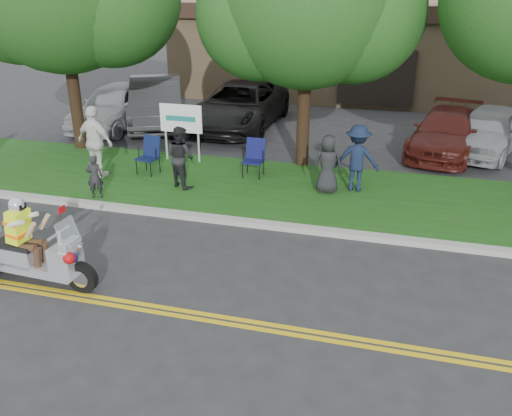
% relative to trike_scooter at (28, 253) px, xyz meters
% --- Properties ---
extents(ground, '(120.00, 120.00, 0.00)m').
position_rel_trike_scooter_xyz_m(ground, '(3.03, 0.26, -0.57)').
color(ground, '#28282B').
rests_on(ground, ground).
extents(centerline_near, '(60.00, 0.10, 0.01)m').
position_rel_trike_scooter_xyz_m(centerline_near, '(3.03, -0.32, -0.57)').
color(centerline_near, gold).
rests_on(centerline_near, ground).
extents(centerline_far, '(60.00, 0.10, 0.01)m').
position_rel_trike_scooter_xyz_m(centerline_far, '(3.03, -0.16, -0.57)').
color(centerline_far, gold).
rests_on(centerline_far, ground).
extents(curb, '(60.00, 0.25, 0.12)m').
position_rel_trike_scooter_xyz_m(curb, '(3.03, 3.31, -0.51)').
color(curb, '#A8A89E').
rests_on(curb, ground).
extents(grass_verge, '(60.00, 4.00, 0.10)m').
position_rel_trike_scooter_xyz_m(grass_verge, '(3.03, 5.46, -0.52)').
color(grass_verge, '#154412').
rests_on(grass_verge, ground).
extents(commercial_building, '(18.00, 8.20, 4.00)m').
position_rel_trike_scooter_xyz_m(commercial_building, '(5.03, 19.24, 1.44)').
color(commercial_building, '#9E7F5B').
rests_on(commercial_building, ground).
extents(tree_mid, '(5.88, 4.80, 7.05)m').
position_rel_trike_scooter_xyz_m(tree_mid, '(3.59, 7.49, 3.86)').
color(tree_mid, '#332114').
rests_on(tree_mid, ground).
extents(business_sign, '(1.25, 0.06, 1.75)m').
position_rel_trike_scooter_xyz_m(business_sign, '(0.13, 6.86, 0.68)').
color(business_sign, silver).
rests_on(business_sign, ground).
extents(trike_scooter, '(2.51, 0.86, 1.64)m').
position_rel_trike_scooter_xyz_m(trike_scooter, '(0.00, 0.00, 0.00)').
color(trike_scooter, black).
rests_on(trike_scooter, ground).
extents(lawn_chair_a, '(0.61, 0.63, 1.00)m').
position_rel_trike_scooter_xyz_m(lawn_chair_a, '(-0.32, 5.67, 0.09)').
color(lawn_chair_a, black).
rests_on(lawn_chair_a, grass_verge).
extents(lawn_chair_b, '(0.54, 0.56, 1.00)m').
position_rel_trike_scooter_xyz_m(lawn_chair_b, '(2.47, 6.20, 0.09)').
color(lawn_chair_b, black).
rests_on(lawn_chair_b, grass_verge).
extents(spectator_adult_mid, '(0.95, 0.88, 1.57)m').
position_rel_trike_scooter_xyz_m(spectator_adult_mid, '(0.89, 4.92, 0.31)').
color(spectator_adult_mid, black).
rests_on(spectator_adult_mid, grass_verge).
extents(spectator_adult_right, '(1.19, 0.71, 1.91)m').
position_rel_trike_scooter_xyz_m(spectator_adult_right, '(-1.53, 5.01, 0.48)').
color(spectator_adult_right, white).
rests_on(spectator_adult_right, grass_verge).
extents(spectator_chair_a, '(1.10, 0.65, 1.68)m').
position_rel_trike_scooter_xyz_m(spectator_chair_a, '(5.20, 5.80, 0.37)').
color(spectator_chair_a, '#131D36').
rests_on(spectator_chair_a, grass_verge).
extents(spectator_chair_b, '(0.80, 0.62, 1.45)m').
position_rel_trike_scooter_xyz_m(spectator_chair_b, '(4.53, 5.49, 0.26)').
color(spectator_chair_b, black).
rests_on(spectator_chair_b, grass_verge).
extents(child_left, '(0.45, 0.38, 1.06)m').
position_rel_trike_scooter_xyz_m(child_left, '(-0.82, 3.66, 0.06)').
color(child_left, black).
rests_on(child_left, grass_verge).
extents(parked_car_far_left, '(1.99, 4.67, 1.57)m').
position_rel_trike_scooter_xyz_m(parked_car_far_left, '(-3.74, 10.13, 0.21)').
color(parked_car_far_left, '#9FA1A5').
rests_on(parked_car_far_left, ground).
extents(parked_car_left, '(3.67, 5.40, 1.68)m').
position_rel_trike_scooter_xyz_m(parked_car_left, '(-2.47, 10.76, 0.27)').
color(parked_car_left, '#2C2C2F').
rests_on(parked_car_left, ground).
extents(parked_car_mid, '(2.65, 5.63, 1.56)m').
position_rel_trike_scooter_xyz_m(parked_car_mid, '(0.53, 11.25, 0.20)').
color(parked_car_mid, black).
rests_on(parked_car_mid, ground).
extents(parked_car_right, '(2.71, 4.76, 1.30)m').
position_rel_trike_scooter_xyz_m(parked_car_right, '(7.53, 9.99, 0.08)').
color(parked_car_right, '#471510').
rests_on(parked_car_right, ground).
extents(parked_car_far_right, '(3.06, 4.53, 1.43)m').
position_rel_trike_scooter_xyz_m(parked_car_far_right, '(8.77, 10.31, 0.14)').
color(parked_car_far_right, '#9B9DA1').
rests_on(parked_car_far_right, ground).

